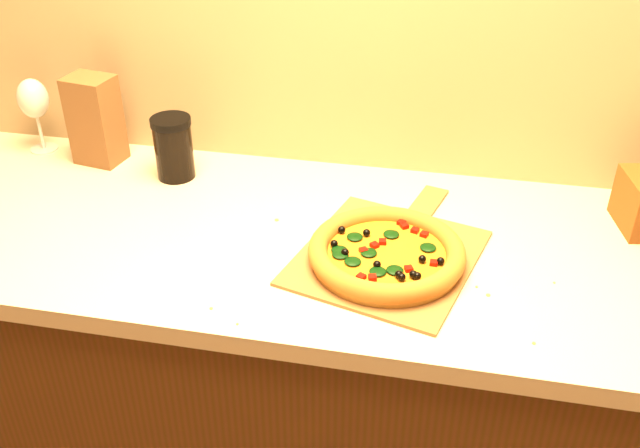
# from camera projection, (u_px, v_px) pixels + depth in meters

# --- Properties ---
(cabinet) EXTENTS (2.80, 0.65, 0.86)m
(cabinet) POSITION_uv_depth(u_px,v_px,m) (330.00, 398.00, 1.73)
(cabinet) COLOR #492D0F
(cabinet) RESTS_ON ground
(countertop) EXTENTS (2.84, 0.68, 0.04)m
(countertop) POSITION_uv_depth(u_px,v_px,m) (332.00, 245.00, 1.49)
(countertop) COLOR #C4B199
(countertop) RESTS_ON cabinet
(pizza_peel) EXTENTS (0.41, 0.52, 0.01)m
(pizza_peel) POSITION_uv_depth(u_px,v_px,m) (390.00, 254.00, 1.42)
(pizza_peel) COLOR brown
(pizza_peel) RESTS_ON countertop
(pizza) EXTENTS (0.31, 0.31, 0.04)m
(pizza) POSITION_uv_depth(u_px,v_px,m) (386.00, 253.00, 1.38)
(pizza) COLOR #C07430
(pizza) RESTS_ON pizza_peel
(wine_glass) EXTENTS (0.08, 0.08, 0.19)m
(wine_glass) POSITION_uv_depth(u_px,v_px,m) (33.00, 101.00, 1.75)
(wine_glass) COLOR silver
(wine_glass) RESTS_ON countertop
(paper_bag) EXTENTS (0.12, 0.10, 0.22)m
(paper_bag) POSITION_uv_depth(u_px,v_px,m) (95.00, 120.00, 1.71)
(paper_bag) COLOR brown
(paper_bag) RESTS_ON countertop
(dark_jar) EXTENTS (0.09, 0.09, 0.15)m
(dark_jar) POSITION_uv_depth(u_px,v_px,m) (174.00, 148.00, 1.66)
(dark_jar) COLOR black
(dark_jar) RESTS_ON countertop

